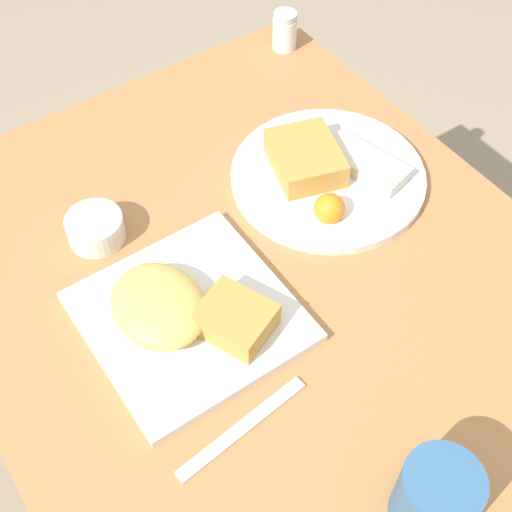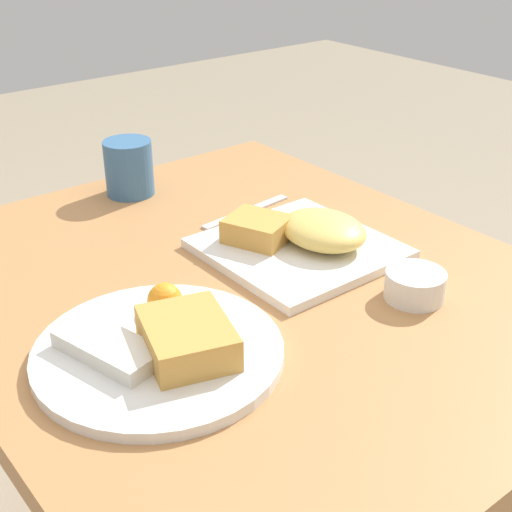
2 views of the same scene
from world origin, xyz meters
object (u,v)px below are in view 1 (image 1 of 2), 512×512
at_px(coffee_mug, 436,498).
at_px(salt_shaker, 285,33).
at_px(plate_square_near, 184,313).
at_px(butter_knife, 242,428).
at_px(plate_oval_far, 326,172).
at_px(sauce_ramekin, 95,228).

bearing_deg(coffee_mug, salt_shaker, 154.47).
xyz_separation_m(plate_square_near, butter_knife, (0.16, -0.02, -0.02)).
relative_size(salt_shaker, butter_knife, 0.37).
relative_size(plate_square_near, coffee_mug, 2.60).
xyz_separation_m(plate_oval_far, salt_shaker, (-0.30, 0.14, 0.01)).
bearing_deg(salt_shaker, butter_knife, -39.81).
relative_size(sauce_ramekin, butter_knife, 0.43).
bearing_deg(plate_oval_far, butter_knife, -51.29).
bearing_deg(butter_knife, coffee_mug, -66.70).
bearing_deg(plate_oval_far, sauce_ramekin, -105.67).
height_order(sauce_ramekin, butter_knife, sauce_ramekin).
relative_size(butter_knife, coffee_mug, 1.91).
bearing_deg(plate_square_near, coffee_mug, 13.70).
distance_m(sauce_ramekin, coffee_mug, 0.56).
relative_size(plate_oval_far, butter_knife, 1.58).
height_order(plate_oval_far, salt_shaker, salt_shaker).
bearing_deg(sauce_ramekin, plate_oval_far, 74.33).
height_order(sauce_ramekin, salt_shaker, salt_shaker).
distance_m(sauce_ramekin, salt_shaker, 0.52).
xyz_separation_m(salt_shaker, butter_knife, (0.56, -0.47, -0.03)).
xyz_separation_m(plate_oval_far, coffee_mug, (0.45, -0.22, 0.03)).
bearing_deg(plate_oval_far, coffee_mug, -25.57).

